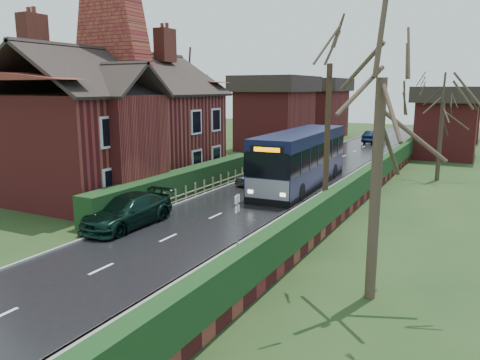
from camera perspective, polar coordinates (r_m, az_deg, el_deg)
The scene contains 18 objects.
ground at distance 22.11m, azimuth -5.67°, elevation -5.64°, with size 140.00×140.00×0.00m, color #2F441D.
road at distance 30.69m, azimuth 4.63°, elevation -0.85°, with size 6.00×100.00×0.02m, color black.
pavement at distance 29.32m, azimuth 12.29°, elevation -1.52°, with size 2.50×100.00×0.14m, color slate.
kerb_right at distance 29.64m, azimuth 10.06°, elevation -1.29°, with size 0.12×100.00×0.14m, color gray.
kerb_left at distance 31.97m, azimuth -0.40°, elevation -0.25°, with size 0.12×100.00×0.10m, color gray.
front_hedge at distance 28.06m, azimuth -6.76°, elevation -0.37°, with size 1.20×16.00×1.60m, color #133214.
picket_fence at distance 27.72m, azimuth -5.46°, elevation -1.23°, with size 0.10×16.00×0.90m, color tan, non-canonical shape.
right_wall_hedge at distance 28.77m, azimuth 15.34°, elevation 0.03°, with size 0.60×50.00×1.80m.
brick_house at distance 30.41m, azimuth -14.76°, elevation 7.03°, with size 9.30×14.60×10.30m.
bus at distance 30.72m, azimuth 7.43°, elevation 2.50°, with size 3.20×12.03×3.63m.
car_silver at distance 31.47m, azimuth 2.17°, elevation 0.62°, with size 1.47×3.66×1.25m, color #A8A8AC.
car_green at distance 22.45m, azimuth -13.53°, elevation -3.70°, with size 2.06×5.06×1.47m, color black.
car_distant at distance 57.44m, azimuth 16.07°, elevation 5.08°, with size 1.56×4.48×1.48m, color black.
bus_stop_sign at distance 17.23m, azimuth -0.33°, elevation -4.59°, with size 0.11×0.39×2.56m.
telegraph_pole at distance 21.46m, azimuth 10.54°, elevation 3.97°, with size 0.44×0.92×7.42m.
tree_right_near at distance 14.08m, azimuth 17.04°, elevation 13.69°, with size 4.40×4.40×9.51m.
tree_right_far at distance 35.03m, azimuth 23.58°, elevation 9.37°, with size 4.05×4.05×7.81m.
tree_house_side at distance 38.61m, azimuth -6.02°, elevation 12.81°, with size 4.44×4.44×10.08m.
Camera 1 is at (11.71, -17.64, 6.36)m, focal length 35.00 mm.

